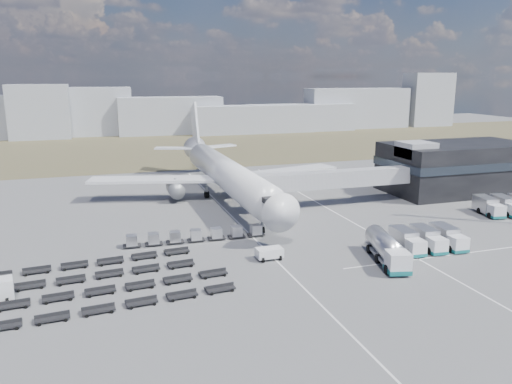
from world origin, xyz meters
name	(u,v)px	position (x,y,z in m)	size (l,w,h in m)	color
ground	(283,252)	(0.00, 0.00, 0.00)	(420.00, 420.00, 0.00)	#565659
grass_strip	(168,147)	(0.00, 110.00, 0.01)	(420.00, 90.00, 0.01)	#46432A
lane_markings	(338,239)	(9.77, 3.00, 0.01)	(47.12, 110.00, 0.01)	silver
terminal	(457,166)	(47.77, 23.96, 5.25)	(30.40, 16.40, 11.00)	black
jet_bridge	(325,180)	(15.90, 20.42, 5.05)	(30.30, 3.80, 7.05)	#939399
airliner	(224,172)	(0.00, 32.38, 5.29)	(51.59, 64.53, 17.62)	silver
skyline	(160,114)	(2.27, 148.35, 8.42)	(299.60, 23.18, 25.11)	#969AA4
fuel_tanker	(387,249)	(11.35, -7.61, 1.76)	(5.26, 11.22, 3.52)	silver
pushback_tug	(269,254)	(-2.71, -1.99, 0.76)	(3.43, 1.93, 1.53)	silver
catering_truck	(288,182)	(15.25, 36.85, 1.51)	(3.31, 6.66, 2.94)	silver
service_trucks_near	(428,239)	(19.59, -4.89, 1.44)	(9.12, 7.14, 2.65)	silver
service_trucks_far	(507,206)	(43.89, 6.17, 1.50)	(10.14, 8.37, 2.75)	silver
uld_row	(196,235)	(-10.47, 8.04, 0.96)	(20.65, 2.05, 1.60)	black
baggage_dollies	(92,284)	(-24.83, -4.31, 0.39)	(30.91, 17.73, 0.78)	black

